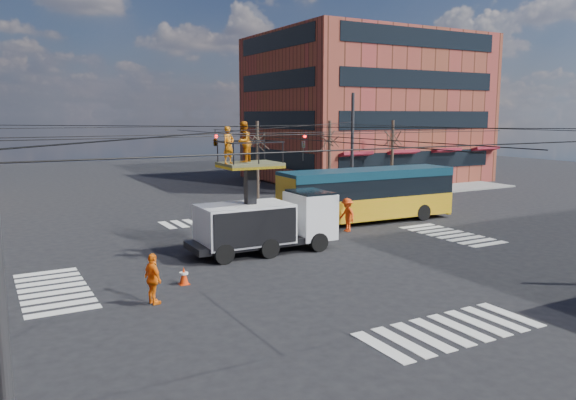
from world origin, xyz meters
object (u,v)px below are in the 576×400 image
Objects in this scene: worker_ground at (153,279)px; flagger at (347,215)px; utility_truck at (266,210)px; traffic_cone at (184,276)px; city_bus at (367,194)px.

flagger reaches higher than worker_ground.
traffic_cone is at bearing -147.61° from utility_truck.
city_bus is 15.47m from traffic_cone.
flagger is at bearing -73.91° from worker_ground.
utility_truck is 0.63× the size of city_bus.
utility_truck reaches higher than flagger.
utility_truck reaches higher than city_bus.
city_bus reaches higher than worker_ground.
worker_ground reaches higher than traffic_cone.
city_bus is at bearing 122.27° from flagger.
utility_truck reaches higher than worker_ground.
utility_truck is 3.76× the size of flagger.
flagger is at bearing 24.42° from traffic_cone.
flagger is at bearing 18.86° from utility_truck.
traffic_cone is (-5.10, -3.11, -1.68)m from utility_truck.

